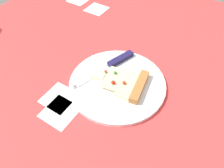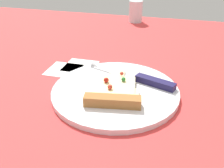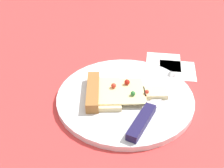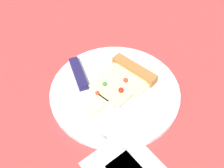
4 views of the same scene
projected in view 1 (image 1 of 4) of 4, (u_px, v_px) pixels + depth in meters
The scene contains 4 objects.
ground_plane at pixel (123, 111), 57.70cm from camera, with size 158.01×158.01×3.00cm.
plate at pixel (117, 83), 61.81cm from camera, with size 29.88×29.88×1.31cm, color silver.
pizza_slice at pixel (125, 83), 60.05cm from camera, with size 12.53×18.44×2.52cm.
knife at pixel (110, 65), 65.24cm from camera, with size 23.37×9.82×2.45cm.
Camera 1 is at (28.22, 13.98, 47.58)cm, focal length 31.80 mm.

